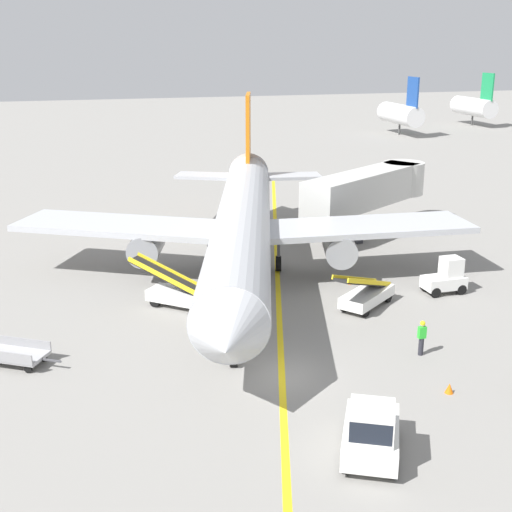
# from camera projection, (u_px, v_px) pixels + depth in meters

# --- Properties ---
(ground_plane) EXTENTS (300.00, 300.00, 0.00)m
(ground_plane) POSITION_uv_depth(u_px,v_px,m) (275.00, 376.00, 30.19)
(ground_plane) COLOR gray
(taxi_line_yellow) EXTENTS (23.19, 76.74, 0.01)m
(taxi_line_yellow) POSITION_uv_depth(u_px,v_px,m) (280.00, 328.00, 35.24)
(taxi_line_yellow) COLOR yellow
(taxi_line_yellow) RESTS_ON ground
(airliner) EXTENTS (27.77, 34.64, 10.10)m
(airliner) POSITION_uv_depth(u_px,v_px,m) (243.00, 224.00, 41.59)
(airliner) COLOR #B2B5BA
(airliner) RESTS_ON ground
(jet_bridge) EXTENTS (12.12, 9.07, 4.85)m
(jet_bridge) POSITION_uv_depth(u_px,v_px,m) (373.00, 187.00, 51.40)
(jet_bridge) COLOR beige
(jet_bridge) RESTS_ON ground
(pushback_tug) EXTENTS (3.32, 4.07, 2.20)m
(pushback_tug) POSITION_uv_depth(u_px,v_px,m) (371.00, 432.00, 24.09)
(pushback_tug) COLOR silver
(pushback_tug) RESTS_ON ground
(baggage_tug_near_wing) EXTENTS (2.43, 1.37, 2.10)m
(baggage_tug_near_wing) POSITION_uv_depth(u_px,v_px,m) (446.00, 277.00, 39.91)
(baggage_tug_near_wing) COLOR silver
(baggage_tug_near_wing) RESTS_ON ground
(belt_loader_forward_hold) EXTENTS (4.60, 4.21, 2.59)m
(belt_loader_forward_hold) POSITION_uv_depth(u_px,v_px,m) (180.00, 293.00, 37.89)
(belt_loader_forward_hold) COLOR silver
(belt_loader_forward_hold) RESTS_ON ground
(belt_loader_aft_hold) EXTENTS (4.72, 4.05, 2.59)m
(belt_loader_aft_hold) POSITION_uv_depth(u_px,v_px,m) (366.00, 294.00, 37.77)
(belt_loader_aft_hold) COLOR silver
(belt_loader_aft_hold) RESTS_ON ground
(baggage_cart_loaded) EXTENTS (3.63, 2.79, 0.94)m
(baggage_cart_loaded) POSITION_uv_depth(u_px,v_px,m) (15.00, 355.00, 31.21)
(baggage_cart_loaded) COLOR #A5A5A8
(baggage_cart_loaded) RESTS_ON ground
(ground_crew_marshaller) EXTENTS (0.36, 0.24, 1.70)m
(ground_crew_marshaller) POSITION_uv_depth(u_px,v_px,m) (422.00, 337.00, 32.00)
(ground_crew_marshaller) COLOR #26262D
(ground_crew_marshaller) RESTS_ON ground
(safety_cone_nose_left) EXTENTS (0.36, 0.36, 0.44)m
(safety_cone_nose_left) POSITION_uv_depth(u_px,v_px,m) (449.00, 388.00, 28.71)
(safety_cone_nose_left) COLOR orange
(safety_cone_nose_left) RESTS_ON ground
(safety_cone_nose_right) EXTENTS (0.36, 0.36, 0.44)m
(safety_cone_nose_right) POSITION_uv_depth(u_px,v_px,m) (350.00, 280.00, 41.56)
(safety_cone_nose_right) COLOR orange
(safety_cone_nose_right) RESTS_ON ground
(distant_aircraft_mid_left) EXTENTS (3.00, 10.10, 8.80)m
(distant_aircraft_mid_left) POSITION_uv_depth(u_px,v_px,m) (401.00, 114.00, 105.32)
(distant_aircraft_mid_left) COLOR silver
(distant_aircraft_mid_left) RESTS_ON ground
(distant_aircraft_mid_right) EXTENTS (3.00, 10.10, 8.80)m
(distant_aircraft_mid_right) POSITION_uv_depth(u_px,v_px,m) (474.00, 106.00, 116.94)
(distant_aircraft_mid_right) COLOR silver
(distant_aircraft_mid_right) RESTS_ON ground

